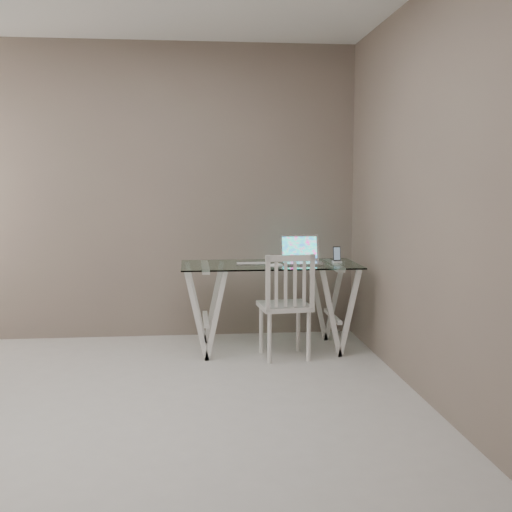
# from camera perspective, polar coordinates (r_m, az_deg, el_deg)

# --- Properties ---
(room) EXTENTS (4.50, 4.52, 2.71)m
(room) POSITION_cam_1_polar(r_m,az_deg,el_deg) (3.79, -14.10, 10.59)
(room) COLOR beige
(room) RESTS_ON ground
(desk) EXTENTS (1.50, 0.70, 0.75)m
(desk) POSITION_cam_1_polar(r_m,az_deg,el_deg) (5.51, 1.23, -4.45)
(desk) COLOR silver
(desk) RESTS_ON ground
(chair) EXTENTS (0.43, 0.43, 0.87)m
(chair) POSITION_cam_1_polar(r_m,az_deg,el_deg) (5.19, 2.74, -4.04)
(chair) COLOR silver
(chair) RESTS_ON ground
(laptop) EXTENTS (0.34, 0.30, 0.23)m
(laptop) POSITION_cam_1_polar(r_m,az_deg,el_deg) (5.53, 4.03, -0.03)
(laptop) COLOR silver
(laptop) RESTS_ON desk
(keyboard) EXTENTS (0.29, 0.13, 0.01)m
(keyboard) POSITION_cam_1_polar(r_m,az_deg,el_deg) (5.44, -0.25, -0.67)
(keyboard) COLOR silver
(keyboard) RESTS_ON desk
(mouse) EXTENTS (0.12, 0.07, 0.04)m
(mouse) POSITION_cam_1_polar(r_m,az_deg,el_deg) (5.20, 1.81, -0.86)
(mouse) COLOR white
(mouse) RESTS_ON desk
(phone_dock) EXTENTS (0.08, 0.08, 0.14)m
(phone_dock) POSITION_cam_1_polar(r_m,az_deg,el_deg) (5.57, 7.20, -0.20)
(phone_dock) COLOR white
(phone_dock) RESTS_ON desk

